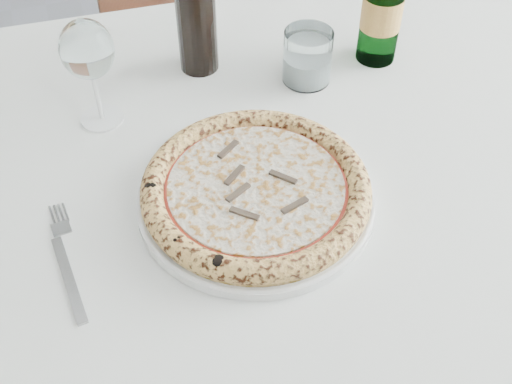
# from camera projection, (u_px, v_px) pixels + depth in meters

# --- Properties ---
(dining_table) EXTENTS (1.53, 0.94, 0.76)m
(dining_table) POSITION_uv_depth(u_px,v_px,m) (236.00, 194.00, 1.00)
(dining_table) COLOR brown
(dining_table) RESTS_ON floor
(chair_far) EXTENTS (0.39, 0.40, 0.93)m
(chair_far) POSITION_uv_depth(u_px,v_px,m) (184.00, 23.00, 1.59)
(chair_far) COLOR brown
(chair_far) RESTS_ON floor
(plate) EXTENTS (0.32, 0.32, 0.02)m
(plate) POSITION_uv_depth(u_px,v_px,m) (256.00, 198.00, 0.86)
(plate) COLOR white
(plate) RESTS_ON dining_table
(pizza) EXTENTS (0.31, 0.31, 0.03)m
(pizza) POSITION_uv_depth(u_px,v_px,m) (256.00, 189.00, 0.85)
(pizza) COLOR #F1C17C
(pizza) RESTS_ON plate
(fork) EXTENTS (0.03, 0.20, 0.00)m
(fork) POSITION_uv_depth(u_px,v_px,m) (66.00, 262.00, 0.80)
(fork) COLOR gray
(fork) RESTS_ON dining_table
(wine_glass) EXTENTS (0.08, 0.08, 0.17)m
(wine_glass) POSITION_uv_depth(u_px,v_px,m) (87.00, 52.00, 0.90)
(wine_glass) COLOR white
(wine_glass) RESTS_ON dining_table
(tumbler) EXTENTS (0.08, 0.08, 0.09)m
(tumbler) POSITION_uv_depth(u_px,v_px,m) (307.00, 60.00, 1.03)
(tumbler) COLOR white
(tumbler) RESTS_ON dining_table
(beer_bottle) EXTENTS (0.07, 0.07, 0.26)m
(beer_bottle) POSITION_uv_depth(u_px,v_px,m) (383.00, 3.00, 1.03)
(beer_bottle) COLOR #296532
(beer_bottle) RESTS_ON dining_table
(wine_bottle) EXTENTS (0.06, 0.06, 0.26)m
(wine_bottle) POSITION_uv_depth(u_px,v_px,m) (195.00, 7.00, 1.00)
(wine_bottle) COLOR black
(wine_bottle) RESTS_ON dining_table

